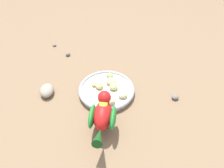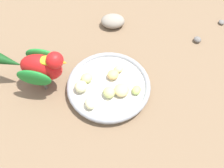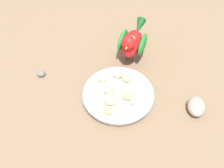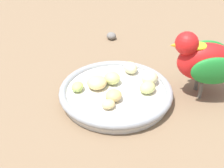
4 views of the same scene
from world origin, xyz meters
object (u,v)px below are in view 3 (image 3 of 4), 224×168
at_px(apple_piece_4, 127,96).
at_px(rock_large, 196,106).
at_px(apple_piece_7, 133,101).
at_px(pebble_0, 41,74).
at_px(parrot, 132,42).
at_px(apple_piece_5, 109,90).
at_px(apple_piece_6, 118,73).
at_px(apple_piece_3, 108,111).
at_px(apple_piece_0, 110,99).
at_px(apple_piece_2, 127,78).
at_px(feeding_bowl, 118,94).
at_px(apple_piece_1, 101,78).

relative_size(apple_piece_4, rock_large, 0.45).
xyz_separation_m(apple_piece_7, pebble_0, (0.18, -0.25, -0.02)).
xyz_separation_m(apple_piece_7, parrot, (-0.10, -0.17, 0.05)).
height_order(apple_piece_5, apple_piece_6, apple_piece_6).
distance_m(apple_piece_3, apple_piece_5, 0.07).
xyz_separation_m(apple_piece_0, rock_large, (-0.20, 0.14, -0.01)).
bearing_deg(parrot, rock_large, 59.75).
bearing_deg(rock_large, apple_piece_7, -35.22).
height_order(apple_piece_2, parrot, parrot).
relative_size(feeding_bowl, apple_piece_5, 6.70).
xyz_separation_m(rock_large, pebble_0, (0.33, -0.35, -0.01)).
bearing_deg(apple_piece_4, apple_piece_1, -72.82).
height_order(feeding_bowl, apple_piece_1, apple_piece_1).
height_order(apple_piece_6, parrot, parrot).
bearing_deg(parrot, apple_piece_1, -21.39).
bearing_deg(rock_large, feeding_bowl, -42.85).
relative_size(apple_piece_4, apple_piece_7, 1.28).
relative_size(apple_piece_0, parrot, 0.24).
distance_m(parrot, rock_large, 0.28).
bearing_deg(apple_piece_1, apple_piece_4, 107.18).
distance_m(apple_piece_0, apple_piece_7, 0.07).
bearing_deg(apple_piece_5, apple_piece_0, 63.65).
height_order(apple_piece_1, apple_piece_2, apple_piece_1).
bearing_deg(parrot, apple_piece_2, 9.37).
xyz_separation_m(apple_piece_3, apple_piece_7, (-0.08, 0.01, -0.00)).
bearing_deg(apple_piece_7, feeding_bowl, -68.62).
distance_m(feeding_bowl, apple_piece_3, 0.07).
distance_m(apple_piece_5, parrot, 0.18).
xyz_separation_m(apple_piece_0, apple_piece_7, (-0.06, 0.04, -0.00)).
height_order(apple_piece_2, apple_piece_6, apple_piece_6).
bearing_deg(apple_piece_0, apple_piece_4, 164.80).
bearing_deg(apple_piece_0, feeding_bowl, -158.67).
distance_m(feeding_bowl, rock_large, 0.23).
bearing_deg(parrot, pebble_0, -55.82).
xyz_separation_m(apple_piece_4, apple_piece_6, (-0.02, -0.09, 0.00)).
xyz_separation_m(apple_piece_1, pebble_0, (0.15, -0.13, -0.02)).
bearing_deg(pebble_0, apple_piece_1, 138.68).
height_order(feeding_bowl, pebble_0, feeding_bowl).
xyz_separation_m(apple_piece_0, apple_piece_6, (-0.07, -0.07, 0.00)).
height_order(apple_piece_0, apple_piece_4, apple_piece_0).
distance_m(apple_piece_0, parrot, 0.21).
height_order(apple_piece_4, pebble_0, apple_piece_4).
xyz_separation_m(apple_piece_1, apple_piece_4, (-0.03, 0.10, -0.00)).
height_order(apple_piece_0, apple_piece_3, apple_piece_0).
relative_size(apple_piece_0, apple_piece_7, 1.61).
height_order(rock_large, pebble_0, rock_large).
bearing_deg(apple_piece_0, parrot, -141.02).
height_order(apple_piece_4, rock_large, apple_piece_4).
distance_m(apple_piece_5, apple_piece_6, 0.07).
bearing_deg(feeding_bowl, parrot, -137.06).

